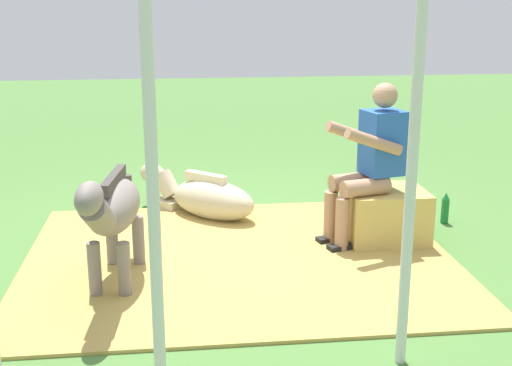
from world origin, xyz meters
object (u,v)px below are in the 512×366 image
pony_lying (205,197)px  soda_bottle (445,208)px  tent_pole_mid (152,173)px  pony_standing (112,210)px  tent_pole_left (413,152)px  person_seated (370,158)px  hay_bale (385,216)px

pony_lying → soda_bottle: bearing=168.4°
soda_bottle → tent_pole_mid: (2.50, 2.56, 1.07)m
pony_standing → tent_pole_left: tent_pole_left is taller
pony_lying → person_seated: bearing=146.5°
pony_lying → tent_pole_left: 3.07m
person_seated → pony_standing: size_ratio=0.99×
pony_standing → pony_lying: size_ratio=1.13×
soda_bottle → tent_pole_mid: tent_pole_mid is taller
person_seated → pony_lying: size_ratio=1.12×
hay_bale → tent_pole_mid: 2.99m
pony_standing → tent_pole_mid: tent_pole_mid is taller
tent_pole_left → soda_bottle: bearing=-117.1°
soda_bottle → tent_pole_mid: 3.74m
hay_bale → soda_bottle: bearing=-150.1°
hay_bale → tent_pole_left: (0.49, 1.90, 0.98)m
pony_standing → hay_bale: bearing=-163.0°
hay_bale → tent_pole_mid: (1.81, 2.17, 0.98)m
pony_standing → tent_pole_left: bearing=143.5°
hay_bale → tent_pole_mid: tent_pole_mid is taller
person_seated → soda_bottle: 1.12m
person_seated → pony_lying: 1.65m
hay_bale → tent_pole_left: bearing=75.6°
hay_bale → soda_bottle: 0.80m
pony_lying → soda_bottle: (-2.15, 0.44, -0.05)m
soda_bottle → hay_bale: bearing=29.9°
tent_pole_mid → pony_lying: bearing=-96.6°
tent_pole_mid → hay_bale: bearing=-129.9°
pony_standing → pony_lying: (-0.69, -1.50, -0.37)m
person_seated → tent_pole_mid: (1.65, 2.14, 0.48)m
tent_pole_mid → soda_bottle: bearing=-134.3°
person_seated → pony_standing: (2.00, 0.63, -0.17)m
person_seated → pony_standing: 2.10m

